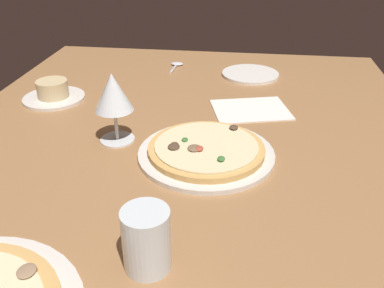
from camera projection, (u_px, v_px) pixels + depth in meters
dining_table at (178, 166)px, 86.39cm from camera, size 150.00×110.00×4.00cm
pizza_main at (206, 151)px, 85.46cm from camera, size 27.92×27.92×3.35cm
ramekin_on_saucer at (53, 93)px, 111.13cm from camera, size 16.16×16.16×5.26cm
wine_glass_far at (113, 94)px, 86.79cm from camera, size 8.14×8.14×15.38cm
water_glass at (147, 244)px, 57.45cm from camera, size 6.74×6.74×9.46cm
side_plate at (250, 74)px, 128.13cm from camera, size 17.23×17.23×0.90cm
paper_menu at (251, 110)px, 105.86cm from camera, size 18.71×21.66×0.30cm
spoon at (176, 65)px, 135.91cm from camera, size 10.22×4.20×1.00cm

